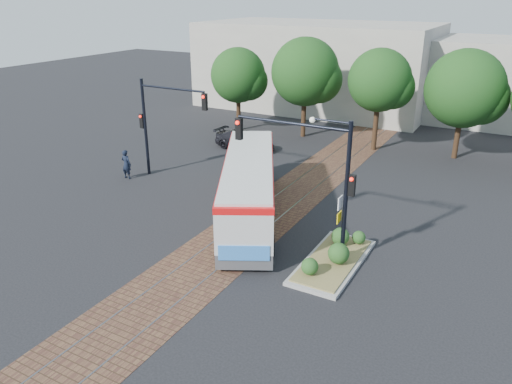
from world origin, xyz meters
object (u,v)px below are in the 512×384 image
signal_pole_main (319,167)px  signal_pole_left (159,116)px  traffic_island (334,256)px  parked_car (245,140)px  officer (126,164)px  city_bus (249,185)px

signal_pole_main → signal_pole_left: size_ratio=1.00×
traffic_island → signal_pole_main: (-0.96, 0.09, 3.83)m
parked_car → signal_pole_left: bearing=173.2°
parked_car → officer: bearing=164.3°
city_bus → signal_pole_left: 8.31m
traffic_island → signal_pole_left: signal_pole_left is taller
signal_pole_main → parked_car: signal_pole_main is taller
city_bus → traffic_island: 6.21m
city_bus → parked_car: bearing=93.6°
city_bus → officer: bearing=145.0°
city_bus → parked_car: size_ratio=2.42×
traffic_island → signal_pole_left: bearing=159.6°
signal_pole_main → signal_pole_left: (-12.23, 4.80, -0.29)m
city_bus → parked_car: 11.81m
city_bus → signal_pole_main: size_ratio=1.87×
parked_car → traffic_island: bearing=-132.2°
traffic_island → parked_car: size_ratio=1.12×
city_bus → officer: (-9.38, 1.21, -0.79)m
city_bus → traffic_island: city_bus is taller
signal_pole_main → officer: bearing=165.9°
officer → parked_car: (3.28, 8.85, -0.24)m
city_bus → signal_pole_main: bearing=-54.2°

